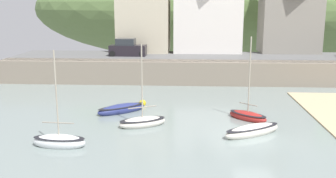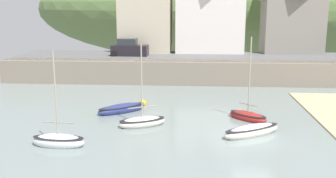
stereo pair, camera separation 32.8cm
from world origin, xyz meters
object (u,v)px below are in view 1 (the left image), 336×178
Objects in this scene: waterfront_building_centre at (208,12)px; motorboat_with_cabin at (143,122)px; sailboat_nearest_shore at (59,141)px; mooring_buoy at (143,103)px; dinghy_open_wooden at (252,131)px; sailboat_white_hull at (248,116)px; parked_car_near_slipway at (128,49)px; waterfront_building_right at (290,13)px; waterfront_building_left at (144,4)px; sailboat_far_left at (121,109)px.

waterfront_building_centre reaches higher than motorboat_with_cabin.
sailboat_nearest_shore reaches higher than mooring_buoy.
mooring_buoy is (-7.88, 7.02, -0.11)m from dinghy_open_wooden.
motorboat_with_cabin reaches higher than mooring_buoy.
mooring_buoy is (-5.91, -17.23, -7.05)m from waterfront_building_centre.
sailboat_white_hull is at bearing 31.67° from sailboat_nearest_shore.
sailboat_white_hull reaches higher than parked_car_near_slipway.
waterfront_building_right is 16.05× the size of mooring_buoy.
waterfront_building_left is at bearing 75.12° from parked_car_near_slipway.
sailboat_white_hull is 9.54m from sailboat_far_left.
dinghy_open_wooden is 0.71× the size of motorboat_with_cabin.
sailboat_far_left is at bearing -146.81° from sailboat_white_hull.
waterfront_building_left is 7.79m from waterfront_building_centre.
mooring_buoy is at bearing -83.97° from waterfront_building_left.
waterfront_building_centre is 2.30× the size of dinghy_open_wooden.
sailboat_nearest_shore is (-1.91, -26.94, -7.85)m from waterfront_building_left.
sailboat_white_hull is at bearing -53.04° from parked_car_near_slipway.
sailboat_nearest_shore is at bearing -111.02° from mooring_buoy.
waterfront_building_right reaches higher than dinghy_open_wooden.
parked_car_near_slipway is at bearing -107.16° from waterfront_building_left.
dinghy_open_wooden is 22.84m from parked_car_near_slipway.
dinghy_open_wooden is 11.92m from sailboat_nearest_shore.
waterfront_building_left is 27.29m from dinghy_open_wooden.
waterfront_building_left is at bearing 90.21° from sailboat_nearest_shore.
waterfront_building_left is 1.20× the size of waterfront_building_centre.
waterfront_building_right is 2.18× the size of parked_car_near_slipway.
sailboat_nearest_shore is 7.85m from sailboat_far_left.
waterfront_building_centre is 24.35m from motorboat_with_cabin.
waterfront_building_centre is 22.05m from sailboat_white_hull.
sailboat_nearest_shore is at bearing -94.06° from waterfront_building_left.
mooring_buoy is at bearing -162.56° from sailboat_white_hull.
motorboat_with_cabin is 5.56m from mooring_buoy.
waterfront_building_centre is at bearing 74.58° from sailboat_nearest_shore.
sailboat_white_hull is 20.05m from parked_car_near_slipway.
sailboat_nearest_shore is at bearing -125.86° from waterfront_building_right.
waterfront_building_centre is 16.79× the size of mooring_buoy.
sailboat_far_left is at bearing -110.48° from waterfront_building_centre.
waterfront_building_centre is 2.28× the size of parked_car_near_slipway.
sailboat_far_left is (-9.44, 1.36, -0.02)m from sailboat_white_hull.
parked_car_near_slipway is at bearing 75.91° from motorboat_with_cabin.
waterfront_building_right is 2.20× the size of dinghy_open_wooden.
waterfront_building_left is 24.36m from sailboat_white_hull.
mooring_buoy is at bearing 73.25° from sailboat_nearest_shore.
sailboat_nearest_shore is 1.52× the size of sailboat_far_left.
sailboat_far_left is at bearing -80.67° from parked_car_near_slipway.
parked_car_near_slipway reaches higher than mooring_buoy.
sailboat_white_hull is 13.30m from sailboat_nearest_shore.
waterfront_building_left is 1.85× the size of sailboat_white_hull.
parked_car_near_slipway is (-18.95, -4.50, -3.83)m from waterfront_building_right.
waterfront_building_centre is 19.53m from mooring_buoy.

